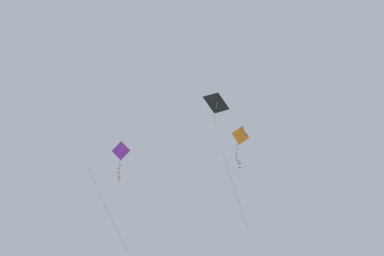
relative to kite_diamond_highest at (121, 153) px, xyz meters
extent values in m
cube|color=purple|center=(-0.07, 0.00, 0.15)|extent=(0.86, 1.24, 1.40)
cylinder|color=orange|center=(-0.05, 0.00, 0.17)|extent=(0.85, 0.24, 1.51)
cylinder|color=orange|center=(-0.11, 0.01, 0.28)|extent=(0.84, 0.89, 0.03)
cylinder|color=#47474C|center=(0.34, -0.11, -0.72)|extent=(0.03, 0.02, 0.26)
cube|color=red|center=(0.35, -0.12, -0.85)|extent=(0.11, 0.16, 0.06)
cylinder|color=#47474C|center=(0.42, -0.09, -0.98)|extent=(0.07, 0.15, 0.26)
cube|color=red|center=(0.49, -0.07, -1.11)|extent=(0.10, 0.16, 0.06)
cylinder|color=#47474C|center=(0.51, -0.10, -1.24)|extent=(0.08, 0.07, 0.26)
cube|color=red|center=(0.54, -0.13, -1.37)|extent=(0.10, 0.16, 0.06)
cylinder|color=#47474C|center=(0.50, -0.11, -1.50)|extent=(0.05, 0.09, 0.26)
cube|color=red|center=(0.46, -0.09, -1.63)|extent=(0.17, 0.06, 0.06)
cylinder|color=#47474C|center=(0.34, -0.11, -1.76)|extent=(0.04, 0.26, 0.27)
cube|color=red|center=(0.21, -0.12, -1.89)|extent=(0.03, 0.17, 0.06)
cylinder|color=#47474C|center=(0.15, -0.10, -2.02)|extent=(0.06, 0.13, 0.26)
cube|color=red|center=(0.09, -0.08, -2.15)|extent=(0.03, 0.17, 0.06)
cylinder|color=#47474C|center=(0.13, -0.07, -2.28)|extent=(0.02, 0.07, 0.26)
cube|color=red|center=(0.16, -0.07, -2.41)|extent=(0.17, 0.08, 0.06)
cylinder|color=#47474C|center=(2.23, 0.09, -3.70)|extent=(0.39, 3.81, 6.21)
cube|color=orange|center=(-7.85, -5.95, -1.24)|extent=(0.46, 1.30, 1.24)
cylinder|color=blue|center=(-7.83, -5.95, -1.23)|extent=(0.71, 0.26, 1.35)
cylinder|color=blue|center=(-7.88, -5.96, -1.13)|extent=(0.21, 1.05, 0.03)
cylinder|color=#47474C|center=(-7.53, -5.83, -2.02)|extent=(0.03, 0.03, 0.23)
cube|color=blue|center=(-7.54, -5.82, -2.14)|extent=(0.17, 0.06, 0.06)
cylinder|color=#47474C|center=(-7.46, -5.83, -2.26)|extent=(0.03, 0.15, 0.24)
cube|color=blue|center=(-7.39, -5.84, -2.37)|extent=(0.14, 0.13, 0.06)
cylinder|color=#47474C|center=(-7.37, -5.83, -2.49)|extent=(0.03, 0.04, 0.23)
cube|color=blue|center=(-7.36, -5.82, -2.60)|extent=(0.16, 0.10, 0.06)
cylinder|color=#47474C|center=(-7.39, -5.83, -2.72)|extent=(0.03, 0.07, 0.23)
cube|color=blue|center=(-7.41, -5.84, -2.84)|extent=(0.16, 0.09, 0.06)
cylinder|color=#47474C|center=(-7.51, -5.82, -2.95)|extent=(0.04, 0.20, 0.24)
cube|color=blue|center=(-7.60, -5.81, -3.07)|extent=(0.07, 0.17, 0.06)
cylinder|color=#47474C|center=(-7.66, -5.83, -3.19)|extent=(0.05, 0.13, 0.24)
cube|color=blue|center=(-7.73, -5.85, -3.30)|extent=(0.12, 0.15, 0.06)
cylinder|color=#47474C|center=(-7.68, -5.87, -3.42)|extent=(0.04, 0.10, 0.24)
cube|color=blue|center=(-7.64, -5.88, -3.54)|extent=(0.06, 0.17, 0.06)
cylinder|color=#47474C|center=(-6.74, -5.92, -4.61)|extent=(0.16, 1.56, 5.40)
pyramid|color=black|center=(0.36, -8.45, 7.09)|extent=(1.01, 2.33, 1.41)
cube|color=green|center=(0.53, -8.41, 6.95)|extent=(0.71, 0.22, 0.79)
cube|color=green|center=(0.20, -8.49, 7.69)|extent=(0.22, 0.57, 0.16)
cylinder|color=#47474C|center=(0.56, -8.39, 6.26)|extent=(0.04, 0.04, 0.25)
cube|color=yellow|center=(0.57, -8.38, 6.13)|extent=(0.15, 0.11, 0.06)
cylinder|color=#47474C|center=(0.57, -8.41, 6.00)|extent=(0.07, 0.01, 0.26)
cube|color=yellow|center=(0.57, -8.44, 5.88)|extent=(0.16, 0.09, 0.06)
cylinder|color=#47474C|center=(0.57, -8.43, 5.75)|extent=(0.02, 0.01, 0.25)
cube|color=yellow|center=(0.57, -8.43, 5.62)|extent=(0.08, 0.16, 0.06)
cylinder|color=#47474C|center=(0.57, -8.40, 5.50)|extent=(0.07, 0.02, 0.26)
cube|color=yellow|center=(0.57, -8.37, 5.37)|extent=(0.14, 0.13, 0.06)
cylinder|color=#47474C|center=(0.55, -8.38, 5.24)|extent=(0.03, 0.05, 0.26)
cube|color=yellow|center=(0.53, -8.39, 5.12)|extent=(0.09, 0.16, 0.06)
camera|label=1|loc=(-32.41, 8.54, -17.83)|focal=46.38mm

